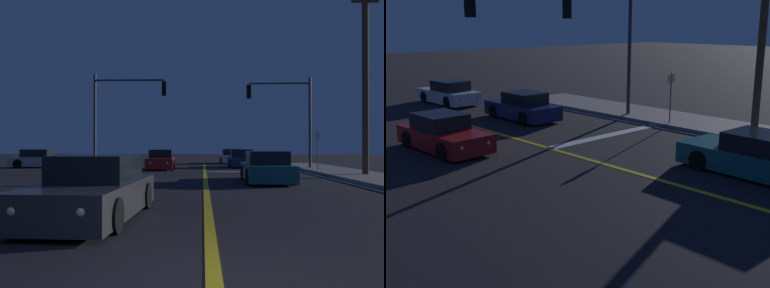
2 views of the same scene
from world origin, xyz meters
TOP-DOWN VIEW (x-y plane):
  - stop_bar at (3.11, 19.77)m, footprint 6.22×0.50m
  - car_following_oncoming_teal at (2.64, 12.89)m, footprint 2.08×4.69m
  - car_distant_tail_navy at (2.75, 25.13)m, footprint 1.92×4.19m
  - car_parked_curb_red at (-2.97, 22.35)m, footprint 1.97×4.20m
  - car_far_approaching_white at (2.45, 31.87)m, footprint 1.97×4.33m
  - traffic_signal_near_right at (5.54, 22.07)m, footprint 4.29×0.28m
  - traffic_signal_far_left at (-5.39, 20.67)m, footprint 4.68×0.28m
  - utility_pole_right at (8.12, 15.85)m, footprint 1.62×0.32m
  - street_sign_corner at (6.72, 19.27)m, footprint 0.56×0.08m

SIDE VIEW (x-z plane):
  - stop_bar at x=3.11m, z-range 0.00..0.01m
  - car_parked_curb_red at x=-2.97m, z-range -0.09..1.25m
  - car_distant_tail_navy at x=2.75m, z-range -0.09..1.25m
  - car_far_approaching_white at x=2.45m, z-range -0.09..1.25m
  - car_following_oncoming_teal at x=2.64m, z-range -0.09..1.25m
  - street_sign_corner at x=6.72m, z-range 0.42..2.82m
  - traffic_signal_near_right at x=5.54m, z-range 1.04..7.21m
  - traffic_signal_far_left at x=-5.39m, z-range 1.07..7.25m
  - utility_pole_right at x=8.12m, z-range 0.16..10.48m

